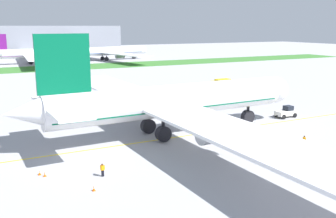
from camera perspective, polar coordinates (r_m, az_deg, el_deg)
ground_plane at (r=63.99m, az=5.87°, el=-3.77°), size 600.00×600.00×0.00m
apron_taxi_line at (r=64.62m, az=5.49°, el=-3.60°), size 280.00×0.36×0.01m
grass_median_strip at (r=172.95m, az=-15.69°, el=5.96°), size 320.00×24.00×0.10m
airliner_foreground at (r=61.92m, az=0.22°, el=1.13°), size 50.76×80.45×16.62m
pushback_tug at (r=78.76m, az=17.23°, el=-0.45°), size 6.08×2.48×2.25m
ground_crew_wingwalker_port at (r=46.60m, az=-9.73°, el=-8.79°), size 0.56×0.31×1.62m
ground_crew_marshaller_front at (r=60.34m, az=19.68°, el=-4.38°), size 0.33×0.60×1.73m
ground_crew_wingwalker_starboard at (r=46.79m, az=-9.82°, el=-8.74°), size 0.39×0.51×1.58m
traffic_cone_near_nose at (r=48.53m, az=-17.94°, el=-9.25°), size 0.36×0.36×0.58m
traffic_cone_port_wing at (r=43.23m, az=-11.03°, el=-11.57°), size 0.36×0.36×0.58m
traffic_cone_starboard_wing at (r=49.17m, az=-18.66°, el=-9.02°), size 0.36×0.36×0.58m
service_truck_baggage_loader at (r=93.25m, az=-17.00°, el=1.81°), size 4.94×3.06×2.96m
service_truck_fuel_bowser at (r=111.47m, az=7.91°, el=3.83°), size 5.95×2.74×2.73m
parked_airliner_far_centre at (r=194.93m, az=-19.28°, el=7.80°), size 46.45×74.48×14.21m
parked_airliner_far_right at (r=205.28m, az=-8.91°, el=8.52°), size 46.63×75.43×14.21m
terminal_building at (r=240.58m, az=-21.99°, el=9.31°), size 122.85×20.00×18.00m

